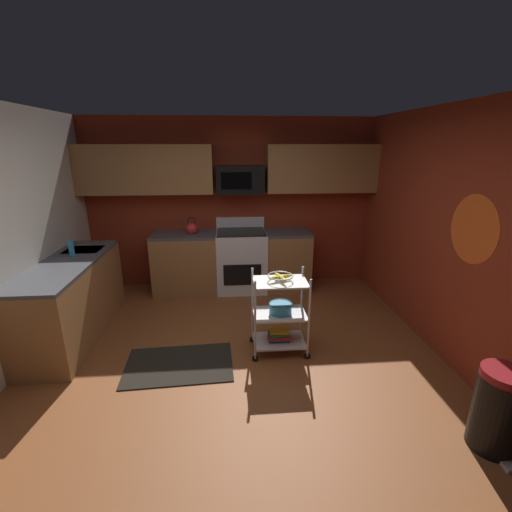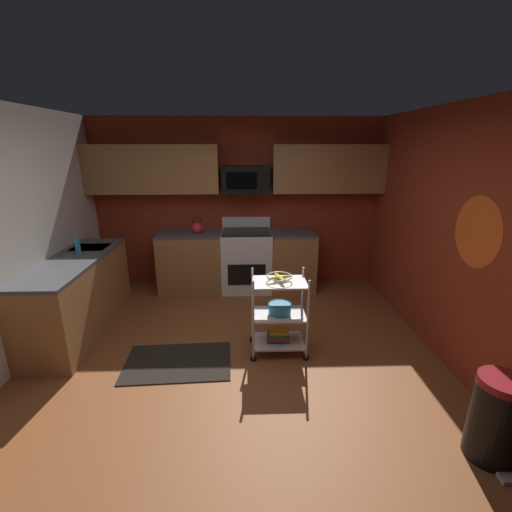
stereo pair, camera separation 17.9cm
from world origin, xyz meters
name	(u,v)px [view 1 (the left image)]	position (x,y,z in m)	size (l,w,h in m)	color
floor	(237,370)	(0.00, 0.00, -0.02)	(4.40, 4.80, 0.04)	brown
wall_back	(231,204)	(0.00, 2.43, 1.30)	(4.52, 0.06, 2.60)	maroon
wall_right	(465,242)	(2.23, 0.00, 1.30)	(0.06, 4.80, 2.60)	maroon
wall_flower_decal	(473,229)	(2.20, -0.12, 1.45)	(0.65, 0.65, 0.00)	#E5591E
counter_run	(172,275)	(-0.85, 1.54, 0.46)	(3.40, 2.50, 0.92)	#9E6B3D
oven_range	(241,260)	(0.14, 2.10, 0.48)	(0.76, 0.65, 1.10)	white
upper_cabinets	(228,169)	(-0.03, 2.24, 1.85)	(4.40, 0.33, 0.70)	#9E6B3D
microwave	(240,180)	(0.14, 2.21, 1.70)	(0.70, 0.39, 0.40)	black
rolling_cart	(280,313)	(0.48, 0.29, 0.45)	(0.63, 0.41, 0.91)	silver
fruit_bowl	(280,277)	(0.48, 0.29, 0.88)	(0.27, 0.27, 0.07)	silver
mixing_bowl_large	(280,308)	(0.49, 0.29, 0.52)	(0.25, 0.25, 0.11)	#338CBF
book_stack	(279,335)	(0.48, 0.29, 0.19)	(0.25, 0.18, 0.13)	#1E4C8C
kettle	(192,228)	(-0.60, 2.10, 1.00)	(0.21, 0.18, 0.26)	red
dish_soap_bottle	(71,248)	(-1.91, 1.06, 1.02)	(0.06, 0.06, 0.20)	#2D8CBF
trash_can	(498,410)	(1.90, -1.13, 0.33)	(0.34, 0.42, 0.66)	black
floor_rug	(179,364)	(-0.60, 0.10, 0.01)	(1.10, 0.70, 0.01)	black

